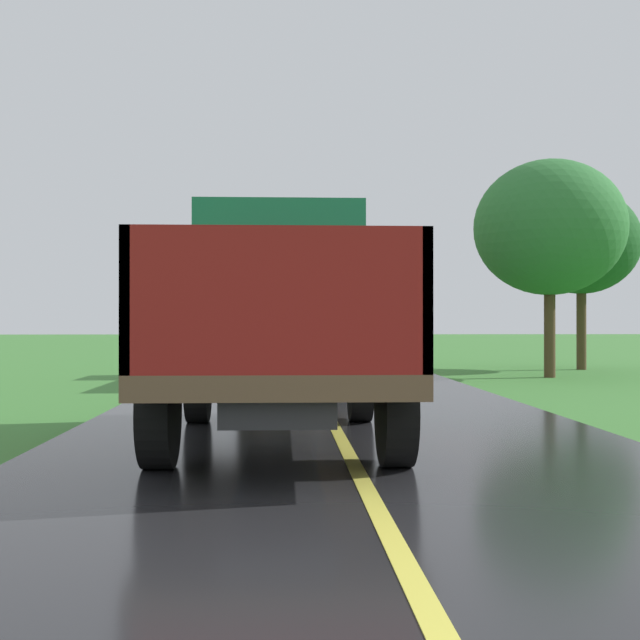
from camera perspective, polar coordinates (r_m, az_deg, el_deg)
banana_truck_near at (r=9.81m, az=-2.79°, el=0.39°), size 2.38×5.82×2.80m
banana_truck_far at (r=20.52m, az=-2.02°, el=0.06°), size 2.38×5.81×2.80m
roadside_tree_near_left at (r=25.43m, az=17.61°, el=5.14°), size 3.39×3.39×5.27m
roadside_tree_mid_right at (r=21.55m, az=15.59°, el=6.15°), size 3.77×3.77×5.46m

